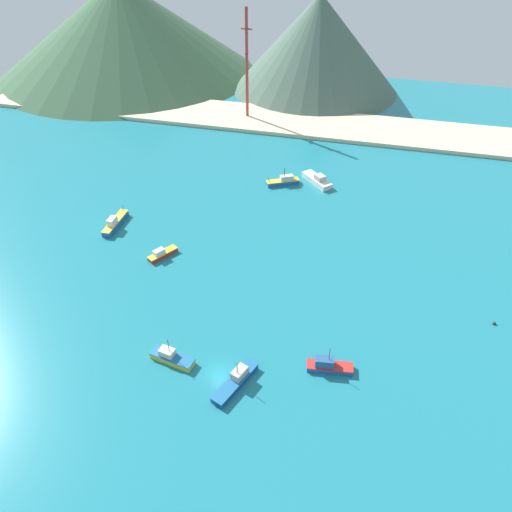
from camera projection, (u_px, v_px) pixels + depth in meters
ground at (260, 270)px, 109.89m from camera, size 260.00×280.00×0.50m
fishing_boat_0 at (171, 357)px, 88.61m from camera, size 8.53×3.96×5.19m
fishing_boat_1 at (115, 223)px, 122.59m from camera, size 2.38×10.88×2.96m
fishing_boat_2 at (317, 180)px, 139.82m from camera, size 9.60×9.67×2.92m
fishing_boat_3 at (236, 380)px, 84.51m from camera, size 6.01×10.71×4.96m
fishing_boat_4 at (162, 254)px, 112.90m from camera, size 5.48×7.21×2.20m
fishing_boat_6 at (284, 181)px, 139.35m from camera, size 9.21×6.29×4.93m
fishing_boat_7 at (328, 365)px, 86.98m from camera, size 8.32×3.48×5.23m
buoy_0 at (494, 324)px, 96.23m from camera, size 0.71×0.71×0.71m
beach_strip at (317, 124)px, 172.06m from camera, size 247.00×23.50×1.20m
hill_west at (123, 27)px, 207.61m from camera, size 109.71×109.71×37.24m
hill_central at (317, 44)px, 190.85m from camera, size 65.16×65.16×35.30m
radio_tower at (247, 65)px, 166.02m from camera, size 3.65×2.92×36.46m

